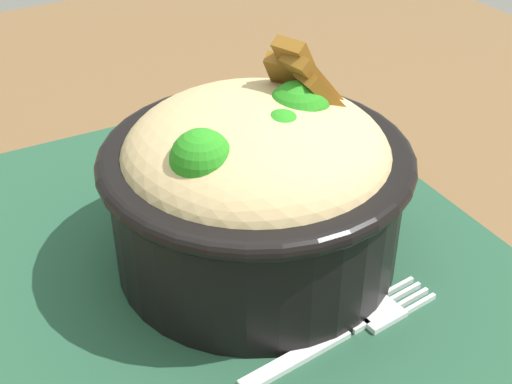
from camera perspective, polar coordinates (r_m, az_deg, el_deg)
name	(u,v)px	position (r m, az deg, el deg)	size (l,w,h in m)	color
table	(274,321)	(0.51, 1.45, -10.31)	(1.08, 0.93, 0.76)	brown
placemat	(253,275)	(0.44, -0.28, -6.68)	(0.44, 0.32, 0.00)	#1E422D
bowl	(257,181)	(0.42, 0.05, 0.87)	(0.21, 0.21, 0.14)	black
fork	(349,329)	(0.41, 7.47, -10.82)	(0.03, 0.13, 0.00)	silver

